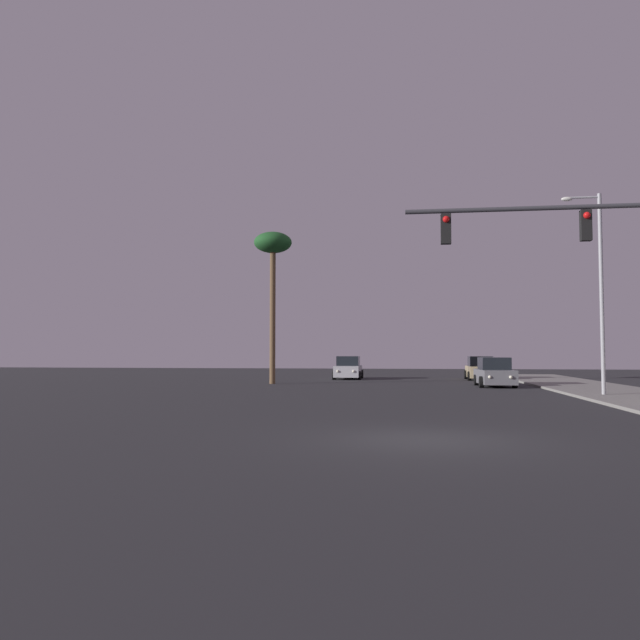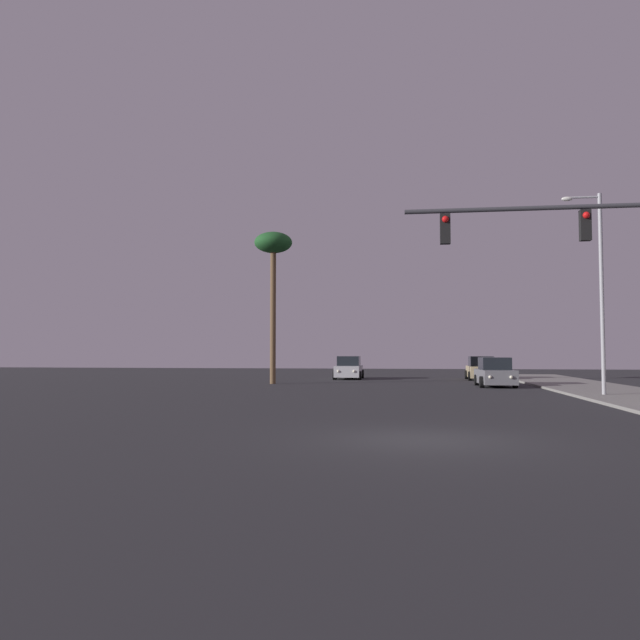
{
  "view_description": "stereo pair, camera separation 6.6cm",
  "coord_description": "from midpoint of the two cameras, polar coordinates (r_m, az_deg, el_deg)",
  "views": [
    {
      "loc": [
        -0.44,
        -14.5,
        2.0
      ],
      "look_at": [
        -4.23,
        13.57,
        3.45
      ],
      "focal_mm": 35.0,
      "sensor_mm": 36.0,
      "label": 1
    },
    {
      "loc": [
        -0.38,
        -14.49,
        2.0
      ],
      "look_at": [
        -4.23,
        13.57,
        3.45
      ],
      "focal_mm": 35.0,
      "sensor_mm": 36.0,
      "label": 2
    }
  ],
  "objects": [
    {
      "name": "ground_plane",
      "position": [
        14.64,
        9.52,
        -10.75
      ],
      "size": [
        120.0,
        120.0,
        0.0
      ],
      "primitive_type": "plane",
      "color": "#28282B"
    },
    {
      "name": "car_grey",
      "position": [
        37.48,
        15.75,
        -4.72
      ],
      "size": [
        2.04,
        4.34,
        1.68
      ],
      "rotation": [
        0.0,
        0.0,
        3.18
      ],
      "color": "slate",
      "rests_on": "ground"
    },
    {
      "name": "car_tan",
      "position": [
        46.26,
        14.55,
        -4.37
      ],
      "size": [
        2.04,
        4.32,
        1.68
      ],
      "rotation": [
        0.0,
        0.0,
        3.13
      ],
      "color": "tan",
      "rests_on": "ground"
    },
    {
      "name": "car_silver",
      "position": [
        46.27,
        2.69,
        -4.46
      ],
      "size": [
        2.04,
        4.31,
        1.68
      ],
      "rotation": [
        0.0,
        0.0,
        3.15
      ],
      "color": "#B7B7BC",
      "rests_on": "ground"
    },
    {
      "name": "traffic_light_mast",
      "position": [
        19.83,
        24.47,
        5.35
      ],
      "size": [
        8.09,
        0.36,
        6.5
      ],
      "color": "#38383D",
      "rests_on": "sidewalk_right"
    },
    {
      "name": "street_lamp",
      "position": [
        30.53,
        24.17,
        3.19
      ],
      "size": [
        1.74,
        0.24,
        9.0
      ],
      "color": "#99999E",
      "rests_on": "sidewalk_right"
    },
    {
      "name": "palm_tree_mid",
      "position": [
        39.88,
        -4.25,
        6.24
      ],
      "size": [
        2.4,
        2.4,
        9.6
      ],
      "color": "brown",
      "rests_on": "ground"
    }
  ]
}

